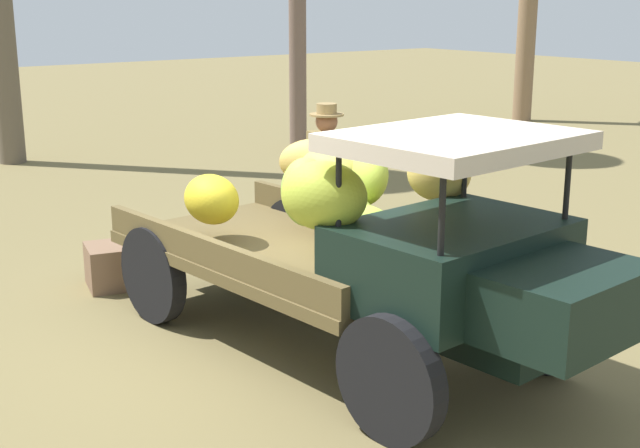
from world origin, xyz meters
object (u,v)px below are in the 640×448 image
truck (371,240)px  farmer (326,177)px  wooden_crate (113,266)px  loose_banana_bunch (362,229)px

truck → farmer: size_ratio=2.67×
truck → farmer: truck is taller
wooden_crate → loose_banana_bunch: (0.22, 2.93, -0.06)m
farmer → wooden_crate: bearing=-15.5°
truck → loose_banana_bunch: (-2.55, 2.02, -0.79)m
wooden_crate → loose_banana_bunch: 2.94m
truck → loose_banana_bunch: size_ratio=8.01×
loose_banana_bunch → farmer: bearing=-58.6°
truck → farmer: bearing=146.9°
wooden_crate → loose_banana_bunch: size_ratio=0.89×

